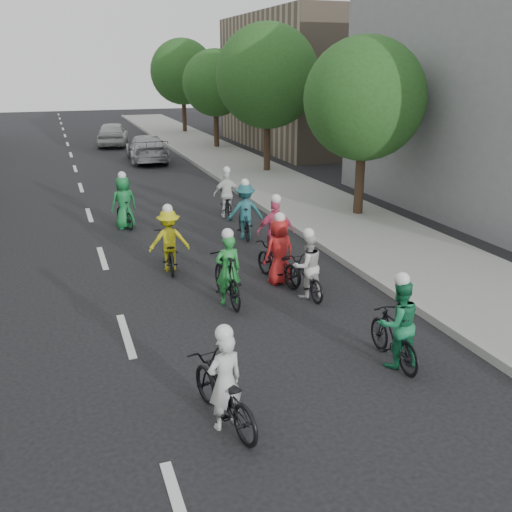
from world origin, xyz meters
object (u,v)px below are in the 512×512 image
cyclist_7 (245,215)px  follow_car_trail (113,134)px  cyclist_6 (306,272)px  cyclist_1 (396,330)px  cyclist_0 (224,391)px  cyclist_5 (227,276)px  cyclist_4 (278,258)px  cyclist_2 (169,246)px  cyclist_3 (275,238)px  cyclist_8 (227,199)px  cyclist_9 (124,207)px  follow_car_lead (147,148)px

cyclist_7 → follow_car_trail: (-1.48, 22.66, 0.05)m
cyclist_6 → follow_car_trail: bearing=-90.4°
cyclist_1 → follow_car_trail: (-1.52, 30.89, 0.11)m
cyclist_0 → cyclist_5: (1.36, 4.33, 0.08)m
cyclist_4 → follow_car_trail: 26.51m
cyclist_2 → cyclist_3: bearing=176.8°
cyclist_5 → cyclist_7: cyclist_7 is taller
cyclist_0 → cyclist_7: 9.53m
cyclist_0 → cyclist_1: (3.34, 0.71, 0.10)m
cyclist_6 → follow_car_trail: 27.53m
cyclist_2 → follow_car_trail: cyclist_2 is taller
cyclist_0 → cyclist_2: size_ratio=1.05×
cyclist_3 → cyclist_5: size_ratio=1.00×
cyclist_5 → cyclist_0: bearing=72.2°
cyclist_2 → cyclist_3: (2.74, -0.44, 0.06)m
cyclist_4 → cyclist_8: bearing=-107.1°
cyclist_2 → cyclist_3: cyclist_3 is taller
cyclist_5 → follow_car_trail: size_ratio=0.42×
cyclist_2 → cyclist_6: size_ratio=1.13×
cyclist_0 → cyclist_9: 11.32m
cyclist_6 → cyclist_9: size_ratio=0.89×
cyclist_4 → follow_car_lead: size_ratio=0.39×
cyclist_2 → cyclist_7: bearing=-137.3°
cyclist_6 → follow_car_lead: bearing=-92.3°
cyclist_9 → follow_car_lead: cyclist_9 is taller
cyclist_0 → cyclist_3: 7.26m
cyclist_3 → cyclist_7: size_ratio=1.03×
cyclist_3 → follow_car_lead: size_ratio=0.38×
cyclist_3 → cyclist_2: bearing=0.9°
cyclist_1 → cyclist_4: cyclist_4 is taller
cyclist_5 → follow_car_lead: 20.19m
cyclist_5 → cyclist_6: size_ratio=1.14×
cyclist_8 → cyclist_9: (-3.54, -0.29, 0.09)m
cyclist_4 → cyclist_6: size_ratio=1.16×
cyclist_5 → cyclist_8: 7.59m
cyclist_1 → cyclist_2: cyclist_2 is taller
cyclist_4 → cyclist_7: size_ratio=1.05×
cyclist_7 → follow_car_lead: (-0.45, 15.53, -0.00)m
cyclist_5 → cyclist_4: bearing=-153.3°
cyclist_7 → follow_car_trail: cyclist_7 is taller
cyclist_3 → cyclist_9: size_ratio=1.02×
follow_car_lead → cyclist_5: bearing=88.8°
cyclist_4 → cyclist_7: bearing=-107.7°
cyclist_0 → cyclist_1: 3.42m
cyclist_8 → cyclist_9: cyclist_9 is taller
cyclist_1 → cyclist_0: bearing=14.5°
cyclist_9 → cyclist_6: bearing=101.7°
cyclist_0 → cyclist_6: cyclist_0 is taller
cyclist_7 → cyclist_0: bearing=77.1°
cyclist_3 → cyclist_7: bearing=-79.8°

